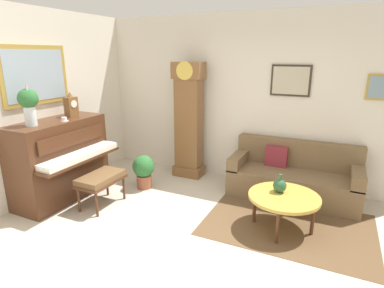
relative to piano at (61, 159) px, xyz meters
The scene contains 14 objects.
ground_plane 2.37m from the piano, 10.91° to the right, with size 6.40×6.00×0.10m, color beige.
wall_left 0.97m from the piano, 131.18° to the right, with size 0.13×4.90×2.80m.
wall_back 3.09m from the piano, 41.25° to the left, with size 5.30×0.13×2.80m.
area_rug 3.39m from the piano, 10.78° to the left, with size 2.10×1.50×0.01m, color brown.
piano is the anchor object (origin of this frame).
piano_bench 0.75m from the piano, ahead, with size 0.42×0.70×0.48m.
grandfather_clock 2.16m from the piano, 50.77° to the left, with size 0.52×0.34×2.03m.
couch 3.57m from the piano, 26.02° to the left, with size 1.90×0.80×0.84m.
coffee_table 3.26m from the piano, ahead, with size 0.88×0.88×0.46m.
mantel_clock 0.83m from the piano, 89.56° to the left, with size 0.13×0.18×0.38m.
flower_vase 1.00m from the piano, 89.73° to the right, with size 0.26×0.26×0.58m.
teacup 0.65m from the piano, ahead, with size 0.12×0.12×0.06m.
green_jug 3.20m from the piano, 10.60° to the left, with size 0.17×0.17×0.24m.
potted_plant 1.27m from the piano, 41.45° to the left, with size 0.36×0.36×0.56m.
Camera 1 is at (1.46, -2.76, 2.15)m, focal length 29.24 mm.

